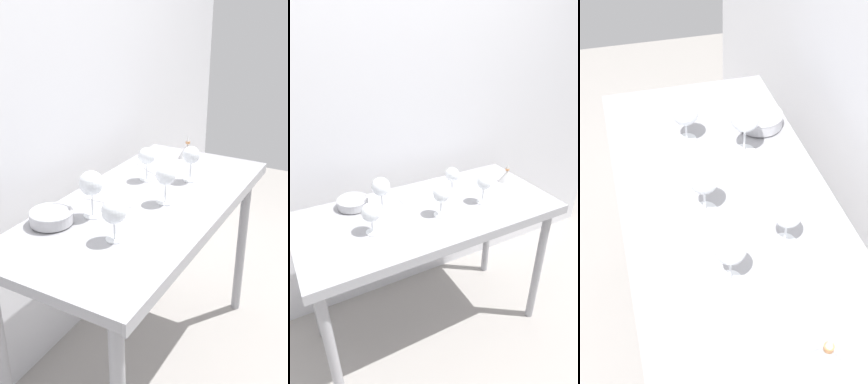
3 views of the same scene
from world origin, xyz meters
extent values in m
plane|color=#9B9691|center=(0.00, 0.00, 0.00)|extent=(6.00, 6.00, 0.00)
cube|color=silver|center=(0.00, 0.49, 1.30)|extent=(3.80, 0.04, 2.60)
cube|color=#96969B|center=(0.00, 0.00, 0.88)|extent=(1.40, 0.64, 0.04)
cube|color=#96969B|center=(0.00, -0.33, 0.88)|extent=(1.40, 0.01, 0.05)
cylinder|color=#96969B|center=(0.64, -0.26, 0.43)|extent=(0.05, 0.05, 0.86)
cylinder|color=#96969B|center=(-0.64, 0.26, 0.43)|extent=(0.05, 0.05, 0.86)
cylinder|color=#96969B|center=(0.64, 0.26, 0.43)|extent=(0.05, 0.05, 0.86)
cylinder|color=white|center=(0.21, 0.11, 0.90)|extent=(0.07, 0.07, 0.00)
cylinder|color=white|center=(0.21, 0.11, 0.94)|extent=(0.01, 0.01, 0.08)
sphere|color=white|center=(0.21, 0.11, 1.02)|extent=(0.08, 0.08, 0.08)
cylinder|color=#5A0E26|center=(0.21, 0.11, 1.00)|extent=(0.06, 0.06, 0.02)
cylinder|color=white|center=(0.03, -0.08, 0.90)|extent=(0.07, 0.07, 0.00)
cylinder|color=white|center=(0.03, -0.08, 0.95)|extent=(0.01, 0.01, 0.08)
sphere|color=white|center=(0.03, -0.08, 1.02)|extent=(0.08, 0.08, 0.08)
cylinder|color=maroon|center=(0.03, -0.08, 1.01)|extent=(0.06, 0.06, 0.02)
cylinder|color=white|center=(0.30, -0.08, 0.90)|extent=(0.06, 0.06, 0.00)
cylinder|color=white|center=(0.30, -0.08, 0.95)|extent=(0.01, 0.01, 0.09)
sphere|color=white|center=(0.30, -0.08, 1.03)|extent=(0.08, 0.08, 0.08)
cylinder|color=maroon|center=(0.30, -0.08, 1.01)|extent=(0.06, 0.06, 0.03)
cylinder|color=white|center=(-0.33, -0.06, 0.90)|extent=(0.07, 0.07, 0.00)
cylinder|color=white|center=(-0.33, -0.06, 0.94)|extent=(0.01, 0.01, 0.07)
sphere|color=white|center=(-0.33, -0.06, 1.01)|extent=(0.09, 0.09, 0.09)
cylinder|color=maroon|center=(-0.33, -0.06, 1.00)|extent=(0.06, 0.06, 0.03)
cylinder|color=white|center=(-0.22, 0.11, 0.90)|extent=(0.08, 0.08, 0.00)
cylinder|color=white|center=(-0.22, 0.11, 0.95)|extent=(0.01, 0.01, 0.09)
sphere|color=white|center=(-0.22, 0.11, 1.04)|extent=(0.10, 0.10, 0.10)
cylinder|color=maroon|center=(-0.22, 0.11, 1.02)|extent=(0.07, 0.07, 0.03)
cube|color=white|center=(0.00, 0.13, 0.90)|extent=(0.21, 0.26, 0.00)
cube|color=white|center=(0.40, 0.17, 0.90)|extent=(0.24, 0.27, 0.00)
cylinder|color=beige|center=(-0.35, 0.21, 0.90)|extent=(0.13, 0.13, 0.01)
cylinder|color=#B7B7BC|center=(-0.35, 0.21, 0.93)|extent=(0.16, 0.16, 0.04)
torus|color=#B7B7BC|center=(-0.35, 0.21, 0.95)|extent=(0.17, 0.17, 0.01)
cone|color=silver|center=(0.59, 0.07, 0.94)|extent=(0.09, 0.09, 0.08)
cylinder|color=#C17F4C|center=(0.59, 0.07, 0.98)|extent=(0.02, 0.02, 0.01)
cone|color=silver|center=(0.59, 0.07, 1.01)|extent=(0.02, 0.02, 0.04)
camera|label=1|loc=(-1.51, -0.84, 1.72)|focal=42.19mm
camera|label=2|loc=(-0.68, -1.32, 1.80)|focal=30.14mm
camera|label=3|loc=(1.09, -0.30, 1.96)|focal=47.12mm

